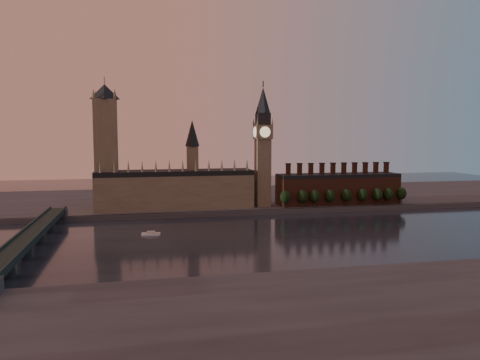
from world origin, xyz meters
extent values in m
plane|color=black|center=(0.00, 0.00, 0.00)|extent=(900.00, 900.00, 0.00)
cube|color=#494A4F|center=(0.00, 90.00, 2.00)|extent=(900.00, 4.00, 4.00)
cube|color=#494A4F|center=(0.00, 180.00, 2.00)|extent=(900.00, 180.00, 4.00)
cube|color=#7F715B|center=(-65.00, 115.00, 18.00)|extent=(130.00, 30.00, 28.00)
cube|color=black|center=(-65.00, 115.00, 34.00)|extent=(130.00, 30.00, 4.00)
cube|color=#7F715B|center=(-50.00, 115.00, 44.00)|extent=(9.00, 9.00, 24.00)
cone|color=black|center=(-50.00, 115.00, 67.00)|extent=(12.00, 12.00, 22.00)
cone|color=#7F715B|center=(-124.00, 101.00, 41.00)|extent=(2.60, 2.60, 10.00)
cone|color=#7F715B|center=(-113.27, 101.00, 41.00)|extent=(2.60, 2.60, 10.00)
cone|color=#7F715B|center=(-102.55, 101.00, 41.00)|extent=(2.60, 2.60, 10.00)
cone|color=#7F715B|center=(-91.82, 101.00, 41.00)|extent=(2.60, 2.60, 10.00)
cone|color=#7F715B|center=(-81.09, 101.00, 41.00)|extent=(2.60, 2.60, 10.00)
cone|color=#7F715B|center=(-70.36, 101.00, 41.00)|extent=(2.60, 2.60, 10.00)
cone|color=#7F715B|center=(-59.64, 101.00, 41.00)|extent=(2.60, 2.60, 10.00)
cone|color=#7F715B|center=(-48.91, 101.00, 41.00)|extent=(2.60, 2.60, 10.00)
cone|color=#7F715B|center=(-38.18, 101.00, 41.00)|extent=(2.60, 2.60, 10.00)
cone|color=#7F715B|center=(-27.45, 101.00, 41.00)|extent=(2.60, 2.60, 10.00)
cone|color=#7F715B|center=(-16.73, 101.00, 41.00)|extent=(2.60, 2.60, 10.00)
cone|color=#7F715B|center=(-6.00, 101.00, 41.00)|extent=(2.60, 2.60, 10.00)
cube|color=#7F715B|center=(-120.00, 115.00, 49.00)|extent=(18.00, 18.00, 90.00)
cone|color=black|center=(-120.00, 115.00, 100.00)|extent=(24.00, 24.00, 12.00)
cylinder|color=#232326|center=(-120.00, 115.00, 106.00)|extent=(0.50, 0.50, 12.00)
cone|color=#7F715B|center=(-128.00, 107.00, 98.00)|extent=(3.00, 3.00, 8.00)
cone|color=#7F715B|center=(-112.00, 107.00, 98.00)|extent=(3.00, 3.00, 8.00)
cone|color=#7F715B|center=(-128.00, 123.00, 98.00)|extent=(3.00, 3.00, 8.00)
cone|color=#7F715B|center=(-112.00, 123.00, 98.00)|extent=(3.00, 3.00, 8.00)
cube|color=#7F715B|center=(10.00, 110.00, 33.00)|extent=(12.00, 12.00, 58.00)
cube|color=#7F715B|center=(10.00, 110.00, 68.00)|extent=(14.00, 14.00, 12.00)
cube|color=#232326|center=(10.00, 110.00, 79.00)|extent=(11.00, 11.00, 10.00)
cone|color=black|center=(10.00, 110.00, 95.00)|extent=(13.00, 13.00, 22.00)
cylinder|color=#232326|center=(10.00, 110.00, 108.50)|extent=(1.00, 1.00, 5.00)
cylinder|color=beige|center=(10.00, 102.80, 68.00)|extent=(9.00, 0.50, 9.00)
cylinder|color=beige|center=(10.00, 117.20, 68.00)|extent=(9.00, 0.50, 9.00)
cylinder|color=beige|center=(2.80, 110.00, 68.00)|extent=(0.50, 9.00, 9.00)
cylinder|color=beige|center=(17.20, 110.00, 68.00)|extent=(0.50, 9.00, 9.00)
cone|color=#7F715B|center=(3.50, 103.50, 77.00)|extent=(2.00, 2.00, 6.00)
cone|color=#7F715B|center=(16.50, 103.50, 77.00)|extent=(2.00, 2.00, 6.00)
cone|color=#7F715B|center=(3.50, 116.50, 77.00)|extent=(2.00, 2.00, 6.00)
cone|color=#7F715B|center=(16.50, 116.50, 77.00)|extent=(2.00, 2.00, 6.00)
cube|color=#562F20|center=(80.00, 110.00, 16.00)|extent=(110.00, 25.00, 24.00)
cube|color=black|center=(80.00, 110.00, 29.50)|extent=(110.00, 25.00, 3.00)
cube|color=#562F20|center=(33.00, 110.00, 35.50)|extent=(3.50, 3.50, 9.00)
cube|color=#232326|center=(33.00, 110.00, 40.50)|extent=(4.20, 4.20, 1.00)
cube|color=#562F20|center=(43.44, 110.00, 35.50)|extent=(3.50, 3.50, 9.00)
cube|color=#232326|center=(43.44, 110.00, 40.50)|extent=(4.20, 4.20, 1.00)
cube|color=#562F20|center=(53.89, 110.00, 35.50)|extent=(3.50, 3.50, 9.00)
cube|color=#232326|center=(53.89, 110.00, 40.50)|extent=(4.20, 4.20, 1.00)
cube|color=#562F20|center=(64.33, 110.00, 35.50)|extent=(3.50, 3.50, 9.00)
cube|color=#232326|center=(64.33, 110.00, 40.50)|extent=(4.20, 4.20, 1.00)
cube|color=#562F20|center=(74.78, 110.00, 35.50)|extent=(3.50, 3.50, 9.00)
cube|color=#232326|center=(74.78, 110.00, 40.50)|extent=(4.20, 4.20, 1.00)
cube|color=#562F20|center=(85.22, 110.00, 35.50)|extent=(3.50, 3.50, 9.00)
cube|color=#232326|center=(85.22, 110.00, 40.50)|extent=(4.20, 4.20, 1.00)
cube|color=#562F20|center=(95.67, 110.00, 35.50)|extent=(3.50, 3.50, 9.00)
cube|color=#232326|center=(95.67, 110.00, 40.50)|extent=(4.20, 4.20, 1.00)
cube|color=#562F20|center=(106.11, 110.00, 35.50)|extent=(3.50, 3.50, 9.00)
cube|color=#232326|center=(106.11, 110.00, 40.50)|extent=(4.20, 4.20, 1.00)
cube|color=#562F20|center=(116.56, 110.00, 35.50)|extent=(3.50, 3.50, 9.00)
cube|color=#232326|center=(116.56, 110.00, 40.50)|extent=(4.20, 4.20, 1.00)
cube|color=#562F20|center=(127.00, 110.00, 35.50)|extent=(3.50, 3.50, 9.00)
cube|color=#232326|center=(127.00, 110.00, 40.50)|extent=(4.20, 4.20, 1.00)
cylinder|color=black|center=(25.66, 95.10, 7.00)|extent=(0.80, 0.80, 6.00)
ellipsoid|color=black|center=(25.66, 95.10, 13.50)|extent=(8.60, 8.60, 10.75)
cylinder|color=black|center=(41.21, 95.09, 7.00)|extent=(0.80, 0.80, 6.00)
ellipsoid|color=black|center=(41.21, 95.09, 13.50)|extent=(8.60, 8.60, 10.75)
cylinder|color=black|center=(51.93, 94.74, 7.00)|extent=(0.80, 0.80, 6.00)
ellipsoid|color=black|center=(51.93, 94.74, 13.50)|extent=(8.60, 8.60, 10.75)
cylinder|color=black|center=(65.96, 94.85, 7.00)|extent=(0.80, 0.80, 6.00)
ellipsoid|color=black|center=(65.96, 94.85, 13.50)|extent=(8.60, 8.60, 10.75)
cylinder|color=black|center=(81.36, 95.23, 7.00)|extent=(0.80, 0.80, 6.00)
ellipsoid|color=black|center=(81.36, 95.23, 13.50)|extent=(8.60, 8.60, 10.75)
cylinder|color=black|center=(96.41, 94.83, 7.00)|extent=(0.80, 0.80, 6.00)
ellipsoid|color=black|center=(96.41, 94.83, 13.50)|extent=(8.60, 8.60, 10.75)
cylinder|color=black|center=(110.55, 94.14, 7.00)|extent=(0.80, 0.80, 6.00)
ellipsoid|color=black|center=(110.55, 94.14, 13.50)|extent=(8.60, 8.60, 10.75)
cylinder|color=black|center=(121.02, 94.16, 7.00)|extent=(0.80, 0.80, 6.00)
ellipsoid|color=black|center=(121.02, 94.16, 13.50)|extent=(8.60, 8.60, 10.75)
cylinder|color=black|center=(134.47, 95.35, 7.00)|extent=(0.80, 0.80, 6.00)
ellipsoid|color=black|center=(134.47, 95.35, 13.50)|extent=(8.60, 8.60, 10.75)
cube|color=#1E2E29|center=(-155.00, -5.00, 9.00)|extent=(12.00, 200.00, 2.50)
cube|color=#1E2E29|center=(-160.50, -5.00, 10.90)|extent=(1.00, 200.00, 1.30)
cube|color=#1E2E29|center=(-149.50, -5.00, 10.90)|extent=(1.00, 200.00, 1.30)
cube|color=#494A4F|center=(-155.00, 90.00, 7.00)|extent=(14.00, 8.00, 6.00)
cylinder|color=#232326|center=(-155.00, -51.00, 3.88)|extent=(8.00, 8.00, 7.75)
cylinder|color=#232326|center=(-155.00, -17.00, 3.88)|extent=(8.00, 8.00, 7.75)
cylinder|color=#232326|center=(-155.00, 17.00, 3.88)|extent=(8.00, 8.00, 7.75)
cylinder|color=#232326|center=(-155.00, 51.00, 3.88)|extent=(8.00, 8.00, 7.75)
cylinder|color=#232326|center=(-155.00, 85.00, 3.88)|extent=(8.00, 8.00, 7.75)
cube|color=silver|center=(-87.59, 29.83, 0.69)|extent=(12.52, 5.40, 1.38)
cube|color=silver|center=(-87.59, 29.83, 1.90)|extent=(5.55, 3.41, 1.04)
camera|label=1|loc=(-94.73, -278.21, 65.50)|focal=35.00mm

